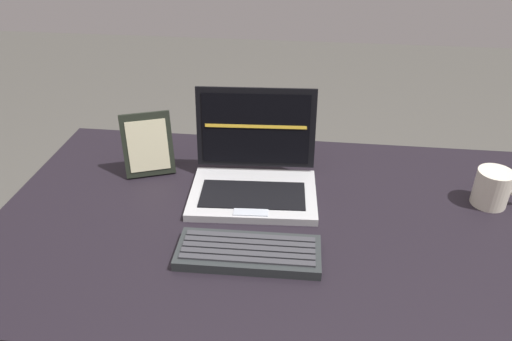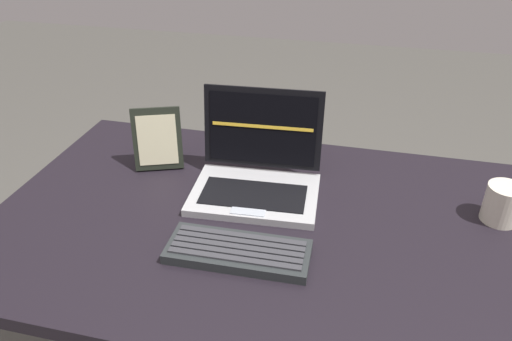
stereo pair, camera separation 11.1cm
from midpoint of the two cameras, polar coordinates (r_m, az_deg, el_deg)
name	(u,v)px [view 2 (the right image)]	position (r m, az deg, el deg)	size (l,w,h in m)	color
desk	(282,246)	(1.16, 5.85, -8.90)	(1.35, 0.79, 0.74)	black
laptop_front	(257,174)	(1.19, 2.80, -0.44)	(0.32, 0.26, 0.23)	#B2B3B5
external_keyboard	(238,251)	(1.01, 1.07, -9.57)	(0.30, 0.12, 0.03)	#282D2E
photo_frame	(157,139)	(1.29, -9.10, 3.56)	(0.14, 0.09, 0.17)	black
coffee_mug	(504,204)	(1.25, 29.42, -3.51)	(0.12, 0.08, 0.09)	beige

